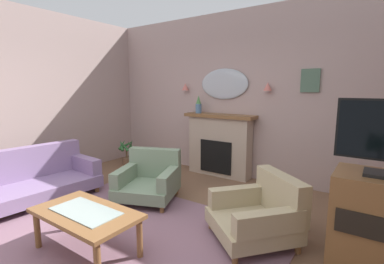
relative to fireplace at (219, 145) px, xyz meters
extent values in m
cube|color=brown|center=(0.27, -2.74, -0.62)|extent=(6.65, 6.83, 0.10)
cube|color=#B29993|center=(0.27, 0.22, 0.93)|extent=(6.65, 0.10, 3.00)
cube|color=#7F5B6B|center=(0.27, -2.54, -0.56)|extent=(3.20, 2.40, 0.01)
cube|color=tan|center=(0.00, 0.01, -0.02)|extent=(1.20, 0.28, 1.10)
cube|color=black|center=(0.00, -0.09, -0.19)|extent=(0.64, 0.12, 0.60)
cube|color=brown|center=(0.00, -0.01, 0.56)|extent=(1.36, 0.36, 0.06)
cylinder|color=#4C7093|center=(-0.45, -0.03, 0.68)|extent=(0.11, 0.11, 0.18)
cone|color=#4C8447|center=(-0.45, -0.03, 0.85)|extent=(0.10, 0.10, 0.16)
ellipsoid|color=#B2BCC6|center=(0.00, 0.14, 1.14)|extent=(0.96, 0.06, 0.56)
cone|color=#D17066|center=(-0.85, 0.09, 1.09)|extent=(0.14, 0.14, 0.14)
cone|color=#D17066|center=(0.85, 0.09, 1.09)|extent=(0.14, 0.14, 0.14)
cube|color=#4C6B56|center=(1.50, 0.15, 1.18)|extent=(0.28, 0.03, 0.36)
cube|color=brown|center=(0.15, -2.95, -0.15)|extent=(1.10, 0.60, 0.04)
cube|color=#8C9E99|center=(0.15, -2.95, -0.13)|extent=(0.72, 0.36, 0.01)
cylinder|color=brown|center=(-0.34, -3.19, -0.37)|extent=(0.06, 0.06, 0.40)
cylinder|color=brown|center=(0.64, -3.19, -0.37)|extent=(0.06, 0.06, 0.40)
cylinder|color=brown|center=(-0.34, -2.71, -0.37)|extent=(0.06, 0.06, 0.40)
cylinder|color=brown|center=(0.64, -2.71, -0.37)|extent=(0.06, 0.06, 0.40)
cube|color=gray|center=(-1.56, -2.62, -0.38)|extent=(0.96, 1.76, 0.18)
cube|color=gray|center=(-1.91, -2.60, -0.05)|extent=(0.30, 1.71, 0.48)
cube|color=gray|center=(-1.50, -1.85, -0.17)|extent=(0.77, 0.22, 0.24)
cylinder|color=brown|center=(-1.16, -1.88, -0.52)|extent=(0.07, 0.07, 0.10)
cylinder|color=brown|center=(-1.84, -1.83, -0.52)|extent=(0.07, 0.07, 0.10)
cube|color=tan|center=(1.41, -1.81, -0.39)|extent=(1.13, 1.13, 0.16)
cube|color=tan|center=(1.62, -1.55, -0.09)|extent=(0.71, 0.64, 0.45)
cube|color=tan|center=(1.15, -1.59, -0.20)|extent=(0.57, 0.64, 0.22)
cube|color=tan|center=(1.67, -2.02, -0.20)|extent=(0.57, 0.64, 0.22)
cylinder|color=brown|center=(0.93, -1.85, -0.52)|extent=(0.06, 0.06, 0.10)
cylinder|color=brown|center=(1.45, -2.28, -0.52)|extent=(0.06, 0.06, 0.10)
cylinder|color=brown|center=(1.36, -1.33, -0.52)|extent=(0.06, 0.06, 0.10)
cylinder|color=brown|center=(1.88, -1.76, -0.52)|extent=(0.06, 0.06, 0.10)
cube|color=gray|center=(-0.26, -1.67, -0.39)|extent=(1.04, 1.04, 0.16)
cube|color=gray|center=(-0.39, -1.35, -0.09)|extent=(0.80, 0.45, 0.45)
cube|color=gray|center=(-0.58, -1.79, -0.20)|extent=(0.40, 0.72, 0.22)
cube|color=gray|center=(0.05, -1.54, -0.20)|extent=(0.40, 0.72, 0.22)
cylinder|color=brown|center=(-0.45, -2.11, -0.52)|extent=(0.06, 0.06, 0.10)
cylinder|color=brown|center=(0.18, -1.86, -0.52)|extent=(0.06, 0.06, 0.10)
cylinder|color=brown|center=(-0.71, -1.48, -0.52)|extent=(0.06, 0.06, 0.10)
cylinder|color=brown|center=(-0.07, -1.22, -0.52)|extent=(0.06, 0.06, 0.10)
cube|color=brown|center=(2.55, -1.67, -0.12)|extent=(0.80, 0.56, 0.90)
cube|color=black|center=(2.55, -1.96, -0.03)|extent=(0.68, 0.02, 0.20)
cylinder|color=brown|center=(-1.96, -0.53, -0.49)|extent=(0.19, 0.19, 0.16)
cylinder|color=brown|center=(-1.96, -0.53, -0.32)|extent=(0.03, 0.03, 0.17)
cone|color=#2D6633|center=(-1.85, -0.51, -0.13)|extent=(0.10, 0.22, 0.25)
cone|color=#2D6633|center=(-1.92, -0.43, -0.13)|extent=(0.22, 0.14, 0.25)
cone|color=#2D6633|center=(-2.00, -0.44, -0.13)|extent=(0.26, 0.18, 0.19)
cone|color=#2D6633|center=(-2.06, -0.55, -0.13)|extent=(0.11, 0.25, 0.23)
cone|color=#2D6633|center=(-2.00, -0.62, -0.13)|extent=(0.23, 0.16, 0.24)
cone|color=#2D6633|center=(-1.92, -0.63, -0.13)|extent=(0.24, 0.15, 0.24)
camera|label=1|loc=(2.45, -4.45, 1.06)|focal=25.76mm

